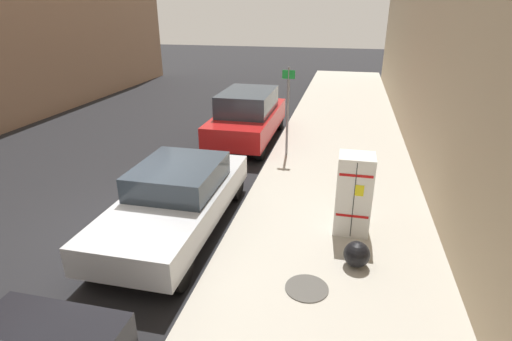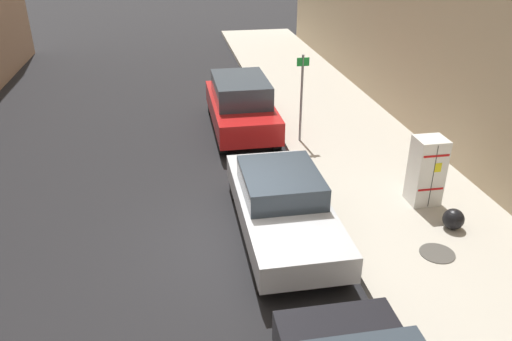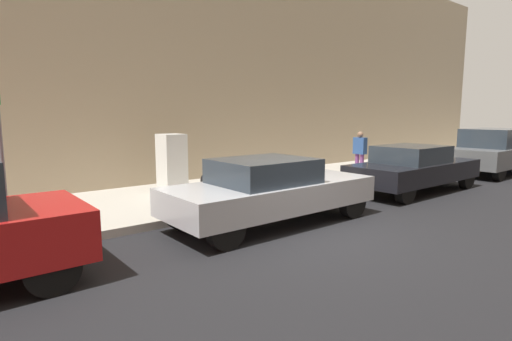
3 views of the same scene
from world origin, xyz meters
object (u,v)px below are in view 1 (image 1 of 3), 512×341
trash_bag (357,254)px  parked_sedan_silver (177,198)px  discarded_refrigerator (354,194)px  parked_suv_red (248,116)px  street_sign_post (288,108)px

trash_bag → parked_sedan_silver: parked_sedan_silver is taller
discarded_refrigerator → parked_suv_red: (3.52, -5.59, -0.08)m
parked_suv_red → trash_bag: bearing=118.1°
discarded_refrigerator → parked_suv_red: 6.61m
street_sign_post → parked_suv_red: bearing=-43.6°
parked_sedan_silver → street_sign_post: bearing=-109.1°
discarded_refrigerator → parked_suv_red: bearing=-57.8°
street_sign_post → trash_bag: 5.80m
street_sign_post → parked_sedan_silver: street_sign_post is taller
parked_suv_red → parked_sedan_silver: (-0.00, 6.06, -0.17)m
parked_suv_red → parked_sedan_silver: 6.06m
trash_bag → parked_sedan_silver: 3.72m
street_sign_post → trash_bag: size_ratio=5.70×
discarded_refrigerator → trash_bag: 1.34m
trash_bag → parked_suv_red: 7.72m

